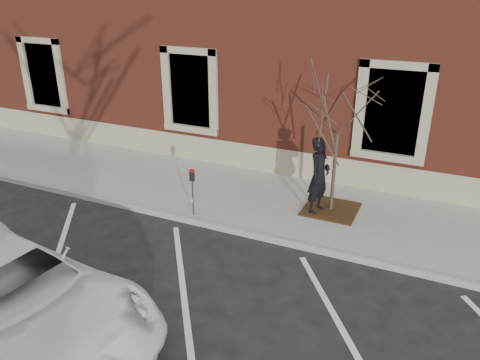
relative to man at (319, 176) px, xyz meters
The scene contains 10 objects.
ground 2.57m from the man, 136.82° to the right, with size 120.00×120.00×0.00m, color #28282B.
sidewalk_near 1.99m from the man, behind, with size 40.00×3.50×0.15m, color #BBB6B0.
curb_near 2.57m from the man, 135.93° to the right, with size 40.00×0.12×0.15m, color #9E9E99.
parking_stripes 4.29m from the man, 114.00° to the right, with size 28.00×4.40×0.01m, color silver, non-canonical shape.
building_civic 7.00m from the man, 105.28° to the left, with size 40.00×8.62×8.00m.
man is the anchor object (origin of this frame).
parking_meter 3.10m from the man, 151.90° to the right, with size 0.11×0.09×1.22m.
tree_grate 1.04m from the man, 38.86° to the left, with size 1.32×1.32×0.03m, color #3F2B14.
sapling 1.64m from the man, 38.86° to the left, with size 2.21×2.21×3.68m.
white_truck 7.26m from the man, 118.69° to the right, with size 2.65×5.75×1.60m, color white.
Camera 1 is at (4.30, -8.80, 5.58)m, focal length 35.00 mm.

